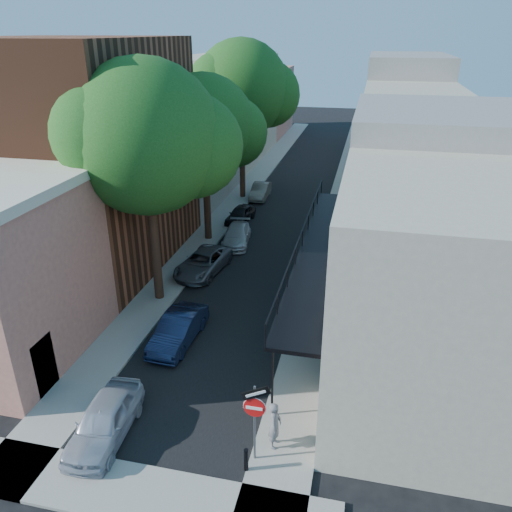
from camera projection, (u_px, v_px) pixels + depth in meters
The scene contains 19 objects.
ground at pixel (148, 468), 15.35m from camera, with size 160.00×160.00×0.00m, color black.
road_surface at pixel (295, 190), 41.99m from camera, with size 6.00×64.00×0.01m, color black.
sidewalk_left at pixel (249, 186), 42.77m from camera, with size 2.00×64.00×0.12m, color gray.
sidewalk_right at pixel (343, 193), 41.16m from camera, with size 2.00×64.00×0.12m, color gray.
sidewalk_cross at pixel (133, 493), 14.43m from camera, with size 12.00×2.00×0.12m, color gray.
buildings_left at pixel (182, 129), 40.73m from camera, with size 10.10×59.10×12.00m.
buildings_right at pixel (413, 144), 37.89m from camera, with size 9.80×55.00×10.00m.
sign_post at pixel (255, 410), 14.73m from camera, with size 0.89×0.17×2.99m.
bollard at pixel (246, 460), 14.97m from camera, with size 0.14×0.14×0.80m, color black.
oak_near at pixel (157, 140), 21.88m from camera, with size 7.48×6.80×11.42m.
oak_mid at pixel (211, 128), 29.31m from camera, with size 6.60×6.00×10.20m.
oak_far at pixel (248, 90), 36.83m from camera, with size 7.70×7.00×11.90m.
parked_car_a at pixel (105, 421), 16.28m from camera, with size 1.56×3.88×1.32m, color #A7ACB9.
parked_car_b at pixel (178, 330), 21.26m from camera, with size 1.35×3.88×1.28m, color #121C38.
parked_car_c at pixel (203, 263), 27.47m from camera, with size 1.99×4.33×1.20m, color #55575D.
parked_car_d at pixel (237, 235), 31.23m from camera, with size 1.56×3.84×1.12m, color silver.
parked_car_e at pixel (240, 214), 34.82m from camera, with size 1.33×3.30×1.12m, color black.
parked_car_f at pixel (260, 191), 39.76m from camera, with size 1.24×3.57×1.18m, color slate.
pedestrian at pixel (275, 425), 15.70m from camera, with size 0.60×0.39×1.65m, color slate.
Camera 1 is at (5.75, -10.26, 12.28)m, focal length 35.00 mm.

